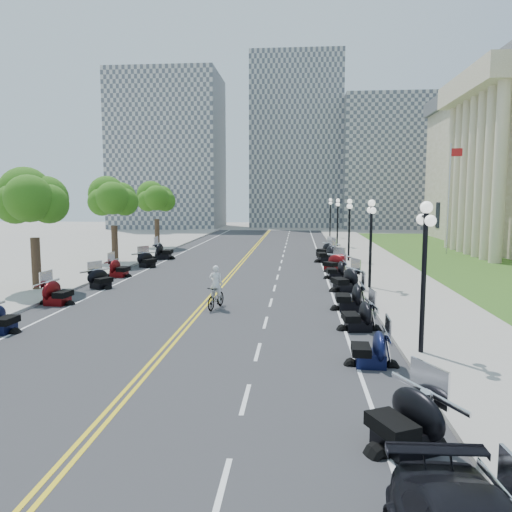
{
  "coord_description": "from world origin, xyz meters",
  "views": [
    {
      "loc": [
        4.52,
        -24.36,
        5.22
      ],
      "look_at": [
        2.22,
        2.86,
        2.0
      ],
      "focal_mm": 35.0,
      "sensor_mm": 36.0,
      "label": 1
    }
  ],
  "objects": [
    {
      "name": "lane_dash_13",
      "position": [
        3.2,
        28.0,
        0.01
      ],
      "size": [
        0.12,
        2.0,
        0.0
      ],
      "primitive_type": "cube",
      "color": "white",
      "rests_on": "road"
    },
    {
      "name": "lane_dash_18",
      "position": [
        3.2,
        48.0,
        0.01
      ],
      "size": [
        0.12,
        2.0,
        0.0
      ],
      "primitive_type": "cube",
      "color": "white",
      "rests_on": "road"
    },
    {
      "name": "lane_dash_5",
      "position": [
        3.2,
        -4.0,
        0.01
      ],
      "size": [
        0.12,
        2.0,
        0.0
      ],
      "primitive_type": "cube",
      "color": "white",
      "rests_on": "road"
    },
    {
      "name": "tree_2",
      "position": [
        -10.0,
        2.0,
        4.75
      ],
      "size": [
        4.8,
        4.8,
        9.2
      ],
      "primitive_type": null,
      "color": "#235619",
      "rests_on": "sidewalk_south"
    },
    {
      "name": "motorcycle_n_9",
      "position": [
        6.81,
        15.94,
        0.78
      ],
      "size": [
        2.62,
        2.62,
        1.56
      ],
      "primitive_type": null,
      "rotation": [
        0.0,
        0.0,
        -1.37
      ],
      "color": "black",
      "rests_on": "road"
    },
    {
      "name": "street_lamp_4",
      "position": [
        8.6,
        28.0,
        2.6
      ],
      "size": [
        0.5,
        1.2,
        4.9
      ],
      "primitive_type": null,
      "color": "black",
      "rests_on": "sidewalk_north"
    },
    {
      "name": "lane_dash_4",
      "position": [
        3.2,
        -8.0,
        0.01
      ],
      "size": [
        0.12,
        2.0,
        0.0
      ],
      "primitive_type": "cube",
      "color": "white",
      "rests_on": "road"
    },
    {
      "name": "tree_4",
      "position": [
        -10.0,
        26.0,
        4.75
      ],
      "size": [
        4.8,
        4.8,
        9.2
      ],
      "primitive_type": null,
      "color": "#235619",
      "rests_on": "sidewalk_south"
    },
    {
      "name": "street_lamp_2",
      "position": [
        8.6,
        4.0,
        2.6
      ],
      "size": [
        0.5,
        1.2,
        4.9
      ],
      "primitive_type": null,
      "color": "black",
      "rests_on": "sidewalk_north"
    },
    {
      "name": "lane_dash_14",
      "position": [
        3.2,
        32.0,
        0.01
      ],
      "size": [
        0.12,
        2.0,
        0.0
      ],
      "primitive_type": "cube",
      "color": "white",
      "rests_on": "road"
    },
    {
      "name": "centerline_yellow_a",
      "position": [
        -0.12,
        10.0,
        0.01
      ],
      "size": [
        0.12,
        90.0,
        0.0
      ],
      "primitive_type": "cube",
      "color": "yellow",
      "rests_on": "road"
    },
    {
      "name": "tree_3",
      "position": [
        -10.0,
        14.0,
        4.75
      ],
      "size": [
        4.8,
        4.8,
        9.2
      ],
      "primitive_type": null,
      "color": "#235619",
      "rests_on": "sidewalk_south"
    },
    {
      "name": "lane_dash_2",
      "position": [
        3.2,
        -16.0,
        0.01
      ],
      "size": [
        0.12,
        2.0,
        0.0
      ],
      "primitive_type": "cube",
      "color": "white",
      "rests_on": "road"
    },
    {
      "name": "motorcycle_s_6",
      "position": [
        -6.81,
        3.17,
        0.62
      ],
      "size": [
        2.43,
        2.43,
        1.24
      ],
      "primitive_type": null,
      "rotation": [
        0.0,
        0.0,
        1.03
      ],
      "color": "black",
      "rests_on": "road"
    },
    {
      "name": "lane_dash_12",
      "position": [
        3.2,
        24.0,
        0.01
      ],
      "size": [
        0.12,
        2.0,
        0.0
      ],
      "primitive_type": "cube",
      "color": "white",
      "rests_on": "road"
    },
    {
      "name": "distant_block_b",
      "position": [
        4.0,
        68.0,
        15.0
      ],
      "size": [
        16.0,
        12.0,
        30.0
      ],
      "primitive_type": "cube",
      "color": "gray",
      "rests_on": "ground"
    },
    {
      "name": "motorcycle_n_10",
      "position": [
        6.98,
        19.32,
        0.72
      ],
      "size": [
        2.89,
        2.89,
        1.45
      ],
      "primitive_type": null,
      "rotation": [
        0.0,
        0.0,
        -0.94
      ],
      "color": "black",
      "rests_on": "road"
    },
    {
      "name": "motorcycle_n_4",
      "position": [
        6.92,
        -4.85,
        0.66
      ],
      "size": [
        2.04,
        2.04,
        1.31
      ],
      "primitive_type": null,
      "rotation": [
        0.0,
        0.0,
        -1.48
      ],
      "color": "black",
      "rests_on": "road"
    },
    {
      "name": "flagpole",
      "position": [
        18.0,
        22.0,
        5.0
      ],
      "size": [
        1.1,
        0.2,
        10.0
      ],
      "primitive_type": null,
      "color": "silver",
      "rests_on": "ground"
    },
    {
      "name": "lane_dash_8",
      "position": [
        3.2,
        8.0,
        0.01
      ],
      "size": [
        0.12,
        2.0,
        0.0
      ],
      "primitive_type": "cube",
      "color": "white",
      "rests_on": "road"
    },
    {
      "name": "lane_dash_6",
      "position": [
        3.2,
        0.0,
        0.01
      ],
      "size": [
        0.12,
        2.0,
        0.0
      ],
      "primitive_type": "cube",
      "color": "white",
      "rests_on": "road"
    },
    {
      "name": "ground",
      "position": [
        0.0,
        0.0,
        0.0
      ],
      "size": [
        160.0,
        160.0,
        0.0
      ],
      "primitive_type": "plane",
      "color": "gray"
    },
    {
      "name": "motorcycle_s_8",
      "position": [
        -6.74,
        11.9,
        0.63
      ],
      "size": [
        2.54,
        2.54,
        1.26
      ],
      "primitive_type": null,
      "rotation": [
        0.0,
        0.0,
        0.89
      ],
      "color": "black",
      "rests_on": "road"
    },
    {
      "name": "edge_line_south",
      "position": [
        -6.4,
        10.0,
        0.01
      ],
      "size": [
        0.12,
        90.0,
        0.0
      ],
      "primitive_type": "cube",
      "color": "white",
      "rests_on": "road"
    },
    {
      "name": "motorcycle_n_2",
      "position": [
        6.77,
        -14.29,
        0.71
      ],
      "size": [
        2.73,
        2.73,
        1.43
      ],
      "primitive_type": null,
      "rotation": [
        0.0,
        0.0,
        -1.11
      ],
      "color": "black",
      "rests_on": "road"
    },
    {
      "name": "centerline_yellow_b",
      "position": [
        0.12,
        10.0,
        0.01
      ],
      "size": [
        0.12,
        90.0,
        0.0
      ],
      "primitive_type": "cube",
      "color": "yellow",
      "rests_on": "road"
    },
    {
      "name": "sidewalk_south",
      "position": [
        -10.5,
        10.0,
        0.07
      ],
      "size": [
        5.0,
        90.0,
        0.15
      ],
      "primitive_type": "cube",
      "color": "#9E9991",
      "rests_on": "ground"
    },
    {
      "name": "street_lamp_3",
      "position": [
        8.6,
        16.0,
        2.6
      ],
      "size": [
        0.5,
        1.2,
        4.9
      ],
      "primitive_type": null,
      "color": "black",
      "rests_on": "sidewalk_north"
    },
    {
      "name": "motorcycle_n_7",
      "position": [
        7.02,
        7.7,
        0.66
      ],
      "size": [
        1.96,
        1.96,
        1.33
      ],
      "primitive_type": null,
      "rotation": [
        0.0,
        0.0,
        -1.54
      ],
      "color": "black",
      "rests_on": "road"
    },
    {
      "name": "edge_line_north",
      "position": [
        6.4,
        10.0,
        0.01
      ],
      "size": [
        0.12,
        90.0,
        0.0
      ],
      "primitive_type": "cube",
      "color": "white",
      "rests_on": "road"
    },
    {
      "name": "motorcycle_s_4",
      "position": [
        -6.93,
        -6.42,
        0.62
      ],
      "size": [
        1.88,
        1.88,
        1.25
      ],
      "primitive_type": null,
      "rotation": [
        0.0,
        0.0,
        1.51
      ],
      "color": "black",
      "rests_on": "road"
    },
    {
      "name": "lane_dash_10",
      "position": [
        3.2,
        16.0,
        0.01
      ],
      "size": [
        0.12,
        2.0,
        0.0
      ],
      "primitive_type": "cube",
      "color": "white",
      "rests_on": "road"
    },
    {
      "name": "road",
      "position": [
        0.0,
        10.0,
        0.0
      ],
      "size": [
        16.0,
        90.0,
        0.01
      ],
      "primitive_type": "cube",
      "color": "#333335",
      "rests_on": "ground"
    },
    {
      "name": "street_lamp_5",
      "position": [
        8.6,
        40.0,
        2.6
      ],
      "size": [
        0.5,
        1.2,
        4.9
      ],
      "primitive_type": null,
      "color": "black",
      "rests_on": "sidewalk_north"
    },
    {
      "name": "bicycle",
      "position": [
        0.71,
        -1.6,
        0.55
      ],
      "size": [
        0.94,
        1.91,
        1.11
      ],
      "primitive_type": "imported",
      "rotation": [
        0.0,
        0.0,
        -0.24
      ],
      "color": "#A51414",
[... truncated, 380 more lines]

